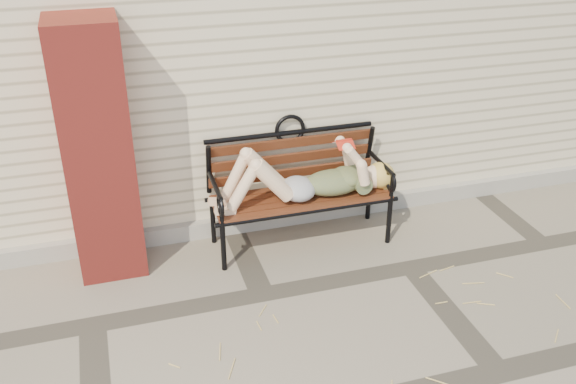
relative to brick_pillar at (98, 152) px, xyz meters
name	(u,v)px	position (x,y,z in m)	size (l,w,h in m)	color
ground	(411,267)	(2.30, -0.75, -1.00)	(80.00, 80.00, 0.00)	#756B5A
house_wall	(300,7)	(2.30, 2.25, 0.50)	(8.00, 4.00, 3.00)	beige
foundation_strip	(365,205)	(2.30, 0.22, -0.93)	(8.00, 0.10, 0.15)	gray
brick_pillar	(98,152)	(0.00, 0.00, 0.00)	(0.50, 0.50, 2.00)	#A72C25
garden_bench	(298,176)	(1.56, -0.02, -0.41)	(1.63, 0.65, 1.05)	black
reading_woman	(304,178)	(1.57, -0.15, -0.37)	(1.54, 0.35, 0.48)	#0B344D
straw_scatter	(421,364)	(1.85, -1.79, -0.99)	(2.97, 1.79, 0.01)	tan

